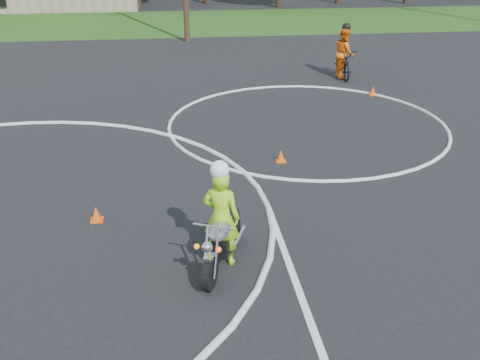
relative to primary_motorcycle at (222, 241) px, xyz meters
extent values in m
cube|color=#1E4714|center=(-4.86, 25.96, -0.49)|extent=(120.00, 10.00, 0.02)
torus|color=silver|center=(3.14, 6.96, -0.49)|extent=(8.10, 8.10, 0.10)
cylinder|color=black|center=(-0.24, -0.59, -0.21)|extent=(0.33, 0.58, 0.58)
cylinder|color=black|center=(0.27, 0.67, -0.21)|extent=(0.33, 0.58, 0.58)
cube|color=black|center=(0.03, 0.08, -0.11)|extent=(0.45, 0.60, 0.29)
ellipsoid|color=#99999D|center=(-0.04, -0.10, 0.26)|extent=(0.56, 0.71, 0.27)
cube|color=black|center=(0.14, 0.35, 0.22)|extent=(0.45, 0.64, 0.10)
cylinder|color=silver|center=(-0.30, -0.49, 0.14)|extent=(0.17, 0.34, 0.78)
cylinder|color=silver|center=(-0.13, -0.56, 0.14)|extent=(0.17, 0.34, 0.78)
cube|color=silver|center=(-0.25, -0.61, 0.11)|extent=(0.21, 0.25, 0.05)
cylinder|color=silver|center=(-0.15, -0.37, 0.49)|extent=(0.64, 0.29, 0.04)
sphere|color=silver|center=(-0.28, -0.68, 0.33)|extent=(0.18, 0.18, 0.18)
sphere|color=orange|center=(-0.44, -0.60, 0.30)|extent=(0.09, 0.09, 0.09)
sphere|color=#FF490C|center=(-0.11, -0.73, 0.30)|extent=(0.09, 0.09, 0.09)
cylinder|color=white|center=(0.32, 0.38, -0.21)|extent=(0.36, 0.75, 0.08)
imported|color=#A4E718|center=(0.01, 0.14, 0.36)|extent=(0.74, 0.62, 1.72)
sphere|color=white|center=(-0.01, 0.09, 1.25)|extent=(0.31, 0.31, 0.31)
imported|color=black|center=(5.80, 12.10, 0.06)|extent=(0.90, 2.16, 1.11)
imported|color=orange|center=(5.80, 12.10, 0.43)|extent=(0.77, 0.95, 1.85)
sphere|color=black|center=(5.80, 12.10, 1.37)|extent=(0.32, 0.32, 0.32)
cone|color=#F4540C|center=(-2.29, 1.84, -0.35)|extent=(0.22, 0.22, 0.30)
cube|color=#F4540C|center=(-2.29, 1.84, -0.48)|extent=(0.24, 0.24, 0.03)
cone|color=#F4540C|center=(1.85, 4.28, -0.35)|extent=(0.22, 0.22, 0.30)
cube|color=#F4540C|center=(1.85, 4.28, -0.48)|extent=(0.24, 0.24, 0.03)
cone|color=#F4540C|center=(6.09, 9.56, -0.35)|extent=(0.22, 0.22, 0.30)
cube|color=#F4540C|center=(6.09, 9.56, -0.48)|extent=(0.24, 0.24, 0.03)
camera|label=1|loc=(-0.65, -7.56, 4.69)|focal=40.00mm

